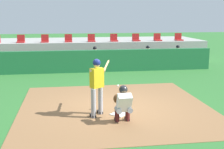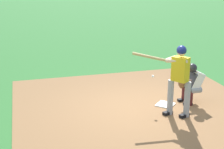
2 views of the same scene
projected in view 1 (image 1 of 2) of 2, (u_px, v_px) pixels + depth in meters
The scene contains 19 objects.
ground_plane at pixel (115, 107), 10.36m from camera, with size 80.00×80.00×0.00m, color #2D6B2D.
dirt_infield at pixel (115, 107), 10.36m from camera, with size 6.40×6.40×0.01m, color olive.
home_plate at pixel (119, 114), 9.58m from camera, with size 0.44×0.44×0.02m, color white.
batter_at_plate at pixel (97, 83), 9.28m from camera, with size 0.78×1.32×1.80m.
catcher_crouched at pixel (123, 103), 8.76m from camera, with size 0.49×1.47×1.13m.
dugout_wall at pixel (96, 61), 16.54m from camera, with size 13.00×0.30×1.20m, color #1E6638.
dugout_bench at pixel (94, 65), 17.58m from camera, with size 11.80×0.44×0.45m, color olive.
dugout_player_0 at pixel (95, 57), 17.35m from camera, with size 0.49×0.70×1.30m.
dugout_player_1 at pixel (148, 56), 17.81m from camera, with size 0.49×0.70×1.30m.
dugout_player_2 at pixel (178, 56), 18.08m from camera, with size 0.49×0.70×1.30m.
stands_platform at pixel (90, 50), 20.78m from camera, with size 15.00×4.40×1.40m, color #9E9E99.
stadium_seat_1 at pixel (21, 40), 18.51m from camera, with size 0.46×0.46×0.48m.
stadium_seat_2 at pixel (45, 40), 18.72m from camera, with size 0.46×0.46×0.48m.
stadium_seat_3 at pixel (68, 40), 18.93m from camera, with size 0.46×0.46×0.48m.
stadium_seat_4 at pixel (91, 40), 19.14m from camera, with size 0.46×0.46×0.48m.
stadium_seat_5 at pixel (114, 39), 19.36m from camera, with size 0.46×0.46×0.48m.
stadium_seat_6 at pixel (136, 39), 19.57m from camera, with size 0.46×0.46×0.48m.
stadium_seat_7 at pixel (158, 39), 19.78m from camera, with size 0.46×0.46×0.48m.
stadium_seat_8 at pixel (179, 38), 19.99m from camera, with size 0.46×0.46×0.48m.
Camera 1 is at (-1.59, -9.80, 3.14)m, focal length 48.55 mm.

